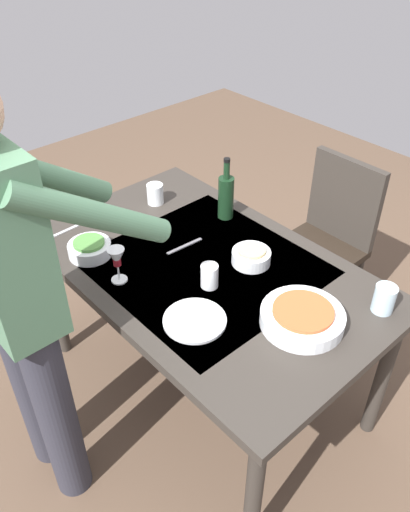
{
  "coord_description": "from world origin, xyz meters",
  "views": [
    {
      "loc": [
        -1.23,
        1.11,
        2.06
      ],
      "look_at": [
        0.0,
        0.0,
        0.8
      ],
      "focal_mm": 36.35,
      "sensor_mm": 36.0,
      "label": 1
    }
  ],
  "objects_px": {
    "person_server": "(19,295)",
    "dinner_plate_near": "(195,320)",
    "dining_table": "(205,280)",
    "serving_bowl_pasta": "(302,317)",
    "wine_glass_left": "(117,259)",
    "water_cup_near_right": "(155,194)",
    "side_bowl_salad": "(90,248)",
    "side_bowl_bread": "(251,256)",
    "wine_bottle": "(226,196)",
    "water_cup_far_left": "(384,299)",
    "chair_near": "(328,234)",
    "water_cup_near_left": "(209,276)"
  },
  "relations": [
    {
      "from": "chair_near",
      "to": "dinner_plate_near",
      "type": "distance_m",
      "value": 1.13
    },
    {
      "from": "person_server",
      "to": "dinner_plate_near",
      "type": "distance_m",
      "value": 0.6
    },
    {
      "from": "person_server",
      "to": "water_cup_near_left",
      "type": "xyz_separation_m",
      "value": [
        -0.19,
        -0.65,
        -0.16
      ]
    },
    {
      "from": "chair_near",
      "to": "person_server",
      "type": "xyz_separation_m",
      "value": [
        0.11,
        1.56,
        0.43
      ]
    },
    {
      "from": "water_cup_far_left",
      "to": "side_bowl_salad",
      "type": "distance_m",
      "value": 1.18
    },
    {
      "from": "side_bowl_salad",
      "to": "side_bowl_bread",
      "type": "xyz_separation_m",
      "value": [
        -0.49,
        -0.46,
        0.0
      ]
    },
    {
      "from": "chair_near",
      "to": "side_bowl_bread",
      "type": "bearing_deg",
      "value": 97.3
    },
    {
      "from": "person_server",
      "to": "wine_bottle",
      "type": "relative_size",
      "value": 5.71
    },
    {
      "from": "chair_near",
      "to": "wine_bottle",
      "type": "relative_size",
      "value": 3.07
    },
    {
      "from": "chair_near",
      "to": "water_cup_near_left",
      "type": "height_order",
      "value": "chair_near"
    },
    {
      "from": "water_cup_near_left",
      "to": "dinner_plate_near",
      "type": "relative_size",
      "value": 0.42
    },
    {
      "from": "water_cup_far_left",
      "to": "side_bowl_salad",
      "type": "relative_size",
      "value": 0.6
    },
    {
      "from": "person_server",
      "to": "water_cup_far_left",
      "type": "relative_size",
      "value": 15.64
    },
    {
      "from": "dining_table",
      "to": "water_cup_far_left",
      "type": "bearing_deg",
      "value": -153.95
    },
    {
      "from": "side_bowl_salad",
      "to": "serving_bowl_pasta",
      "type": "bearing_deg",
      "value": -158.5
    },
    {
      "from": "wine_glass_left",
      "to": "water_cup_far_left",
      "type": "bearing_deg",
      "value": -141.76
    },
    {
      "from": "dining_table",
      "to": "water_cup_near_left",
      "type": "height_order",
      "value": "water_cup_near_left"
    },
    {
      "from": "water_cup_far_left",
      "to": "serving_bowl_pasta",
      "type": "height_order",
      "value": "water_cup_far_left"
    },
    {
      "from": "wine_glass_left",
      "to": "person_server",
      "type": "bearing_deg",
      "value": 99.33
    },
    {
      "from": "serving_bowl_pasta",
      "to": "wine_glass_left",
      "type": "bearing_deg",
      "value": 28.42
    },
    {
      "from": "serving_bowl_pasta",
      "to": "side_bowl_salad",
      "type": "xyz_separation_m",
      "value": [
        0.86,
        0.34,
        0.0
      ]
    },
    {
      "from": "dining_table",
      "to": "water_cup_near_right",
      "type": "height_order",
      "value": "water_cup_near_right"
    },
    {
      "from": "serving_bowl_pasta",
      "to": "side_bowl_bread",
      "type": "relative_size",
      "value": 1.88
    },
    {
      "from": "chair_near",
      "to": "water_cup_near_right",
      "type": "distance_m",
      "value": 0.92
    },
    {
      "from": "wine_bottle",
      "to": "water_cup_far_left",
      "type": "height_order",
      "value": "wine_bottle"
    },
    {
      "from": "wine_bottle",
      "to": "water_cup_far_left",
      "type": "relative_size",
      "value": 2.74
    },
    {
      "from": "chair_near",
      "to": "person_server",
      "type": "relative_size",
      "value": 0.54
    },
    {
      "from": "wine_glass_left",
      "to": "dinner_plate_near",
      "type": "xyz_separation_m",
      "value": [
        -0.37,
        -0.07,
        -0.1
      ]
    },
    {
      "from": "dining_table",
      "to": "dinner_plate_near",
      "type": "height_order",
      "value": "dinner_plate_near"
    },
    {
      "from": "dining_table",
      "to": "water_cup_far_left",
      "type": "relative_size",
      "value": 13.83
    },
    {
      "from": "water_cup_near_right",
      "to": "water_cup_far_left",
      "type": "bearing_deg",
      "value": -172.36
    },
    {
      "from": "water_cup_near_left",
      "to": "dinner_plate_near",
      "type": "xyz_separation_m",
      "value": [
        -0.11,
        0.17,
        -0.04
      ]
    },
    {
      "from": "water_cup_far_left",
      "to": "side_bowl_bread",
      "type": "distance_m",
      "value": 0.54
    },
    {
      "from": "wine_glass_left",
      "to": "side_bowl_salad",
      "type": "distance_m",
      "value": 0.23
    },
    {
      "from": "water_cup_near_right",
      "to": "side_bowl_salad",
      "type": "distance_m",
      "value": 0.48
    },
    {
      "from": "chair_near",
      "to": "person_server",
      "type": "bearing_deg",
      "value": 85.9
    },
    {
      "from": "person_server",
      "to": "water_cup_near_left",
      "type": "relative_size",
      "value": 17.4
    },
    {
      "from": "chair_near",
      "to": "wine_bottle",
      "type": "height_order",
      "value": "wine_bottle"
    },
    {
      "from": "dining_table",
      "to": "serving_bowl_pasta",
      "type": "bearing_deg",
      "value": -176.18
    },
    {
      "from": "water_cup_near_left",
      "to": "side_bowl_bread",
      "type": "distance_m",
      "value": 0.23
    },
    {
      "from": "water_cup_near_right",
      "to": "dinner_plate_near",
      "type": "height_order",
      "value": "water_cup_near_right"
    },
    {
      "from": "wine_glass_left",
      "to": "water_cup_near_right",
      "type": "bearing_deg",
      "value": -51.63
    },
    {
      "from": "dining_table",
      "to": "wine_bottle",
      "type": "distance_m",
      "value": 0.43
    },
    {
      "from": "side_bowl_bread",
      "to": "serving_bowl_pasta",
      "type": "bearing_deg",
      "value": 161.52
    },
    {
      "from": "wine_glass_left",
      "to": "side_bowl_bread",
      "type": "xyz_separation_m",
      "value": [
        -0.27,
        -0.47,
        -0.07
      ]
    },
    {
      "from": "wine_bottle",
      "to": "side_bowl_bread",
      "type": "relative_size",
      "value": 1.85
    },
    {
      "from": "person_server",
      "to": "dinner_plate_near",
      "type": "height_order",
      "value": "person_server"
    },
    {
      "from": "wine_bottle",
      "to": "side_bowl_bread",
      "type": "xyz_separation_m",
      "value": [
        -0.32,
        0.16,
        -0.08
      ]
    },
    {
      "from": "person_server",
      "to": "serving_bowl_pasta",
      "type": "xyz_separation_m",
      "value": [
        -0.57,
        -0.75,
        -0.18
      ]
    },
    {
      "from": "water_cup_near_left",
      "to": "water_cup_near_right",
      "type": "relative_size",
      "value": 0.99
    }
  ]
}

